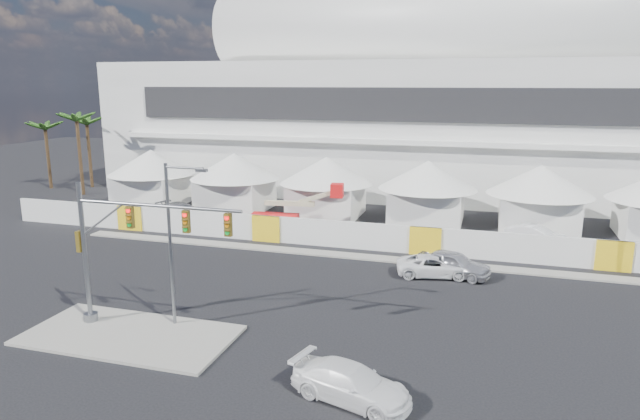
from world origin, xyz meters
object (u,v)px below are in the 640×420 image
(sedan_silver, at_px, (453,264))
(boom_lift, at_px, (283,217))
(lot_car_a, at_px, (536,235))
(pickup_near, at_px, (351,383))
(pickup_curb, at_px, (435,266))
(traffic_mast, at_px, (117,249))
(lot_car_c, at_px, (182,211))
(streetlight_median, at_px, (174,234))

(sedan_silver, xyz_separation_m, boom_lift, (-14.29, 7.79, 0.26))
(lot_car_a, bearing_deg, pickup_near, -175.27)
(pickup_curb, height_order, traffic_mast, traffic_mast)
(traffic_mast, relative_size, boom_lift, 1.13)
(lot_car_c, relative_size, traffic_mast, 0.56)
(pickup_curb, bearing_deg, traffic_mast, 119.99)
(pickup_curb, height_order, streetlight_median, streetlight_median)
(sedan_silver, height_order, pickup_curb, sedan_silver)
(streetlight_median, relative_size, boom_lift, 1.02)
(boom_lift, bearing_deg, pickup_curb, -38.70)
(pickup_curb, height_order, lot_car_c, lot_car_c)
(sedan_silver, bearing_deg, streetlight_median, 148.51)
(lot_car_c, xyz_separation_m, traffic_mast, (9.01, -21.24, 3.36))
(pickup_curb, distance_m, lot_car_c, 24.67)
(pickup_near, xyz_separation_m, boom_lift, (-11.59, 23.60, 0.36))
(traffic_mast, bearing_deg, pickup_near, -14.18)
(pickup_curb, height_order, boom_lift, boom_lift)
(sedan_silver, height_order, lot_car_a, sedan_silver)
(streetlight_median, bearing_deg, lot_car_c, 119.63)
(sedan_silver, relative_size, lot_car_c, 0.95)
(streetlight_median, bearing_deg, pickup_curb, 44.81)
(boom_lift, bearing_deg, lot_car_a, -3.70)
(traffic_mast, bearing_deg, streetlight_median, 20.35)
(traffic_mast, bearing_deg, sedan_silver, 40.09)
(pickup_near, bearing_deg, boom_lift, 41.51)
(boom_lift, bearing_deg, lot_car_c, 168.62)
(pickup_near, relative_size, lot_car_a, 1.08)
(traffic_mast, bearing_deg, lot_car_c, 113.00)
(sedan_silver, height_order, pickup_near, sedan_silver)
(pickup_curb, height_order, lot_car_a, lot_car_a)
(lot_car_c, distance_m, traffic_mast, 23.31)
(lot_car_a, relative_size, traffic_mast, 0.50)
(sedan_silver, height_order, traffic_mast, traffic_mast)
(pickup_near, bearing_deg, sedan_silver, 5.64)
(pickup_near, bearing_deg, lot_car_c, 56.62)
(pickup_near, height_order, lot_car_c, lot_car_c)
(boom_lift, bearing_deg, streetlight_median, -91.82)
(pickup_curb, distance_m, lot_car_a, 11.36)
(traffic_mast, distance_m, streetlight_median, 2.79)
(pickup_curb, distance_m, streetlight_median, 16.65)
(sedan_silver, bearing_deg, pickup_curb, 124.31)
(lot_car_c, bearing_deg, streetlight_median, -135.95)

